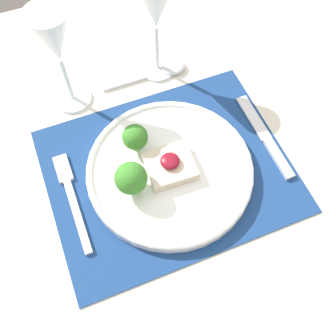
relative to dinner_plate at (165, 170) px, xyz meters
The scene contains 9 objects.
ground_plane 0.74m from the dinner_plate, 34.89° to the left, with size 8.00×8.00×0.00m, color #4C4742.
dining_table 0.12m from the dinner_plate, 34.89° to the left, with size 1.16×1.00×0.72m.
placemat 0.02m from the dinner_plate, 34.89° to the left, with size 0.40×0.32×0.00m, color navy.
dinner_plate is the anchor object (origin of this frame).
fork 0.16m from the dinner_plate, behind, with size 0.02×0.18×0.01m.
knife 0.19m from the dinner_plate, ahead, with size 0.02×0.18×0.01m.
spoon 0.23m from the dinner_plate, 68.98° to the left, with size 0.17×0.04×0.01m.
wine_glass_near 0.27m from the dinner_plate, 72.17° to the left, with size 0.07×0.07×0.20m.
wine_glass_far 0.27m from the dinner_plate, 115.48° to the left, with size 0.07×0.07×0.20m.
Camera 1 is at (-0.12, -0.30, 1.31)m, focal length 42.00 mm.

